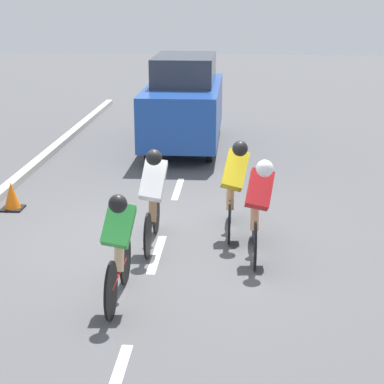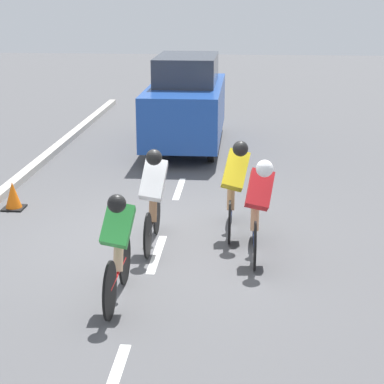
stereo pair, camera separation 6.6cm
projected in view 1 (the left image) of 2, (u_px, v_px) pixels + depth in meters
ground_plane at (161, 242)px, 9.67m from camera, size 60.00×60.00×0.00m
lane_stripe_near at (115, 383)px, 6.19m from camera, size 0.12×1.40×0.01m
lane_stripe_mid at (157, 254)px, 9.24m from camera, size 0.12×1.40×0.01m
lane_stripe_far at (178, 189)px, 12.28m from camera, size 0.12×1.40×0.01m
cyclist_red at (258, 204)px, 8.90m from camera, size 0.42×1.67×1.49m
cyclist_yellow at (234, 183)px, 9.77m from camera, size 0.45×1.61×1.54m
cyclist_green at (119, 244)px, 7.58m from camera, size 0.41×1.64×1.46m
cyclist_white at (153, 194)px, 9.27m from camera, size 0.40×1.61×1.54m
support_car at (184, 102)px, 15.31m from camera, size 1.70×4.34×2.17m
traffic_cone at (12, 196)px, 11.06m from camera, size 0.36×0.36×0.49m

